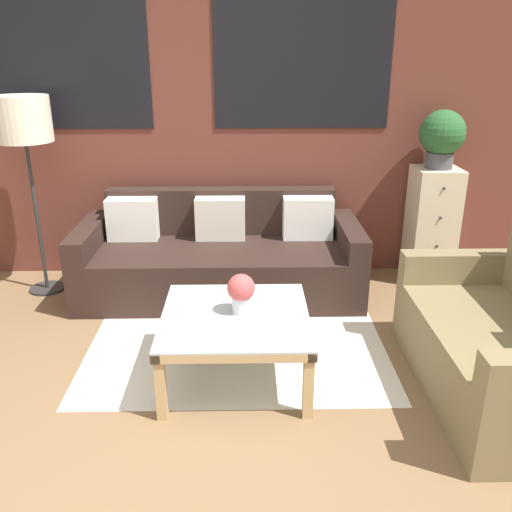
% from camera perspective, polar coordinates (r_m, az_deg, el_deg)
% --- Properties ---
extents(ground_plane, '(16.00, 16.00, 0.00)m').
position_cam_1_polar(ground_plane, '(2.84, -11.58, -20.21)').
color(ground_plane, brown).
extents(wall_back_brick, '(8.40, 0.09, 2.80)m').
position_cam_1_polar(wall_back_brick, '(4.59, -7.57, 15.22)').
color(wall_back_brick, brown).
rests_on(wall_back_brick, ground_plane).
extents(rug, '(1.96, 1.76, 0.00)m').
position_cam_1_polar(rug, '(3.83, -1.97, -7.96)').
color(rug, silver).
rests_on(rug, ground_plane).
extents(couch_dark, '(2.20, 0.88, 0.78)m').
position_cam_1_polar(couch_dark, '(4.35, -3.77, -0.23)').
color(couch_dark, black).
rests_on(couch_dark, ground_plane).
extents(settee_vintage, '(0.80, 1.41, 0.92)m').
position_cam_1_polar(settee_vintage, '(3.37, 25.15, -8.47)').
color(settee_vintage, olive).
rests_on(settee_vintage, ground_plane).
extents(coffee_table, '(0.85, 0.85, 0.42)m').
position_cam_1_polar(coffee_table, '(3.18, -2.18, -7.20)').
color(coffee_table, silver).
rests_on(coffee_table, ground_plane).
extents(floor_lamp, '(0.41, 0.41, 1.54)m').
position_cam_1_polar(floor_lamp, '(4.45, -23.31, 12.51)').
color(floor_lamp, '#2D2D2D').
rests_on(floor_lamp, ground_plane).
extents(drawer_cabinet, '(0.36, 0.38, 0.96)m').
position_cam_1_polar(drawer_cabinet, '(4.75, 17.96, 3.12)').
color(drawer_cabinet, beige).
rests_on(drawer_cabinet, ground_plane).
extents(potted_plant, '(0.36, 0.36, 0.46)m').
position_cam_1_polar(potted_plant, '(4.59, 19.00, 11.86)').
color(potted_plant, '#47474C').
rests_on(potted_plant, drawer_cabinet).
extents(flower_vase, '(0.16, 0.16, 0.24)m').
position_cam_1_polar(flower_vase, '(3.11, -1.58, -3.74)').
color(flower_vase, silver).
rests_on(flower_vase, coffee_table).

